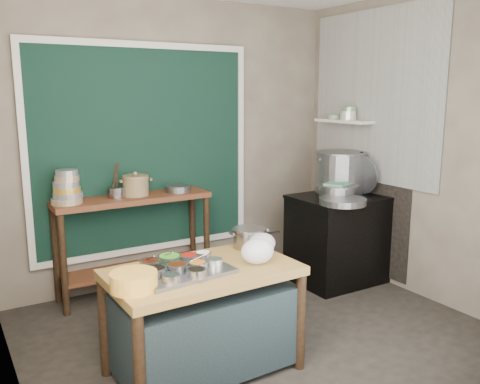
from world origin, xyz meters
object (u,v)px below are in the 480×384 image
back_counter (134,245)px  saucepan (249,238)px  stock_pot (340,172)px  prep_table (203,321)px  stove_block (339,240)px  condiment_tray (182,271)px  steamer (338,191)px  utensil_cup (116,192)px  yellow_basin (134,281)px  ceramic_crock (136,186)px

back_counter → saucepan: (0.44, -1.34, 0.35)m
back_counter → stock_pot: 2.19m
stock_pot → prep_table: bearing=-154.3°
stove_block → condiment_tray: bearing=-157.9°
prep_table → back_counter: 1.59m
stove_block → steamer: bearing=-150.0°
prep_table → condiment_tray: 0.42m
prep_table → steamer: bearing=21.6°
stock_pot → steamer: 0.33m
prep_table → stock_pot: 2.44m
back_counter → steamer: size_ratio=3.63×
condiment_tray → steamer: bearing=21.8°
back_counter → stove_block: 2.04m
utensil_cup → yellow_basin: bearing=-104.6°
yellow_basin → utensil_cup: bearing=75.4°
condiment_tray → saucepan: saucepan is taller
stove_block → ceramic_crock: 2.09m
utensil_cup → stock_pot: (2.17, -0.58, 0.09)m
saucepan → ceramic_crock: 1.43m
stove_block → utensil_cup: bearing=160.0°
prep_table → yellow_basin: bearing=-167.9°
stove_block → utensil_cup: size_ratio=5.47×
yellow_basin → ceramic_crock: 1.85m
condiment_tray → stock_pot: 2.50m
yellow_basin → saucepan: saucepan is taller
saucepan → yellow_basin: bearing=-155.0°
yellow_basin → stock_pot: size_ratio=0.52×
saucepan → steamer: 1.50m
back_counter → utensil_cup: (-0.15, 0.01, 0.52)m
prep_table → ceramic_crock: ceramic_crock is taller
prep_table → stock_pot: size_ratio=2.33×
utensil_cup → ceramic_crock: 0.19m
back_counter → yellow_basin: (-0.59, -1.70, 0.33)m
saucepan → ceramic_crock: bearing=111.8°
back_counter → stove_block: back_counter is taller
condiment_tray → ceramic_crock: bearing=80.3°
condiment_tray → yellow_basin: 0.38m
stock_pot → back_counter: bearing=164.3°
yellow_basin → stove_block: bearing=21.3°
yellow_basin → steamer: (2.41, 0.93, 0.14)m
ceramic_crock → yellow_basin: bearing=-110.3°
condiment_tray → stock_pot: size_ratio=1.12×
steamer → prep_table: bearing=-157.0°
steamer → ceramic_crock: bearing=155.9°
back_counter → yellow_basin: 1.84m
stove_block → stock_pot: 0.70m
condiment_tray → steamer: (2.05, 0.82, 0.18)m
stove_block → yellow_basin: yellow_basin is taller
condiment_tray → saucepan: bearing=21.0°
utensil_cup → stock_pot: stock_pot is taller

